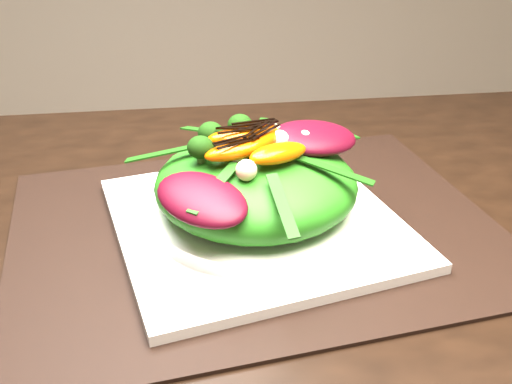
{
  "coord_description": "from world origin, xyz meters",
  "views": [
    {
      "loc": [
        -0.06,
        -0.5,
        1.1
      ],
      "look_at": [
        0.01,
        0.06,
        0.8
      ],
      "focal_mm": 42.0,
      "sensor_mm": 36.0,
      "label": 1
    }
  ],
  "objects": [
    {
      "name": "placemat",
      "position": [
        0.01,
        0.06,
        0.75
      ],
      "size": [
        0.56,
        0.46,
        0.0
      ],
      "primitive_type": "cube",
      "rotation": [
        0.0,
        0.0,
        0.13
      ],
      "color": "black",
      "rests_on": "dining_table"
    },
    {
      "name": "broccoli_floret",
      "position": [
        -0.05,
        0.07,
        0.86
      ],
      "size": [
        0.05,
        0.05,
        0.04
      ],
      "primitive_type": "sphere",
      "rotation": [
        0.0,
        0.0,
        -0.3
      ],
      "color": "black",
      "rests_on": "lettuce_mound"
    },
    {
      "name": "dining_table",
      "position": [
        0.0,
        0.0,
        0.73
      ],
      "size": [
        1.6,
        0.9,
        0.75
      ],
      "primitive_type": "cube",
      "color": "black",
      "rests_on": "floor"
    },
    {
      "name": "lettuce_mound",
      "position": [
        0.01,
        0.06,
        0.81
      ],
      "size": [
        0.28,
        0.28,
        0.07
      ],
      "primitive_type": "ellipsoid",
      "rotation": [
        0.0,
        0.0,
        0.4
      ],
      "color": "#297816",
      "rests_on": "salad_bowl"
    },
    {
      "name": "plate_base",
      "position": [
        0.01,
        0.06,
        0.76
      ],
      "size": [
        0.35,
        0.35,
        0.01
      ],
      "primitive_type": "cube",
      "rotation": [
        0.0,
        0.0,
        0.22
      ],
      "color": "silver",
      "rests_on": "placemat"
    },
    {
      "name": "balsamic_drizzle",
      "position": [
        0.01,
        0.06,
        0.86
      ],
      "size": [
        0.05,
        0.0,
        0.0
      ],
      "primitive_type": "cube",
      "rotation": [
        0.0,
        0.0,
        0.02
      ],
      "color": "black",
      "rests_on": "orange_segment"
    },
    {
      "name": "orange_segment",
      "position": [
        0.01,
        0.06,
        0.85
      ],
      "size": [
        0.07,
        0.03,
        0.02
      ],
      "primitive_type": "ellipsoid",
      "rotation": [
        0.0,
        0.0,
        0.02
      ],
      "color": "#C74903",
      "rests_on": "lettuce_mound"
    },
    {
      "name": "salad_bowl",
      "position": [
        0.01,
        0.06,
        0.77
      ],
      "size": [
        0.24,
        0.24,
        0.02
      ],
      "primitive_type": "cylinder",
      "rotation": [
        0.0,
        0.0,
        0.09
      ],
      "color": "white",
      "rests_on": "plate_base"
    },
    {
      "name": "macadamia_nut",
      "position": [
        0.04,
        0.0,
        0.85
      ],
      "size": [
        0.03,
        0.03,
        0.02
      ],
      "primitive_type": "sphere",
      "rotation": [
        0.0,
        0.0,
        0.37
      ],
      "color": "beige",
      "rests_on": "lettuce_mound"
    },
    {
      "name": "radicchio_leaf",
      "position": [
        0.08,
        0.07,
        0.85
      ],
      "size": [
        0.11,
        0.08,
        0.02
      ],
      "primitive_type": "ellipsoid",
      "rotation": [
        0.0,
        0.0,
        0.21
      ],
      "color": "#3D0613",
      "rests_on": "lettuce_mound"
    }
  ]
}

